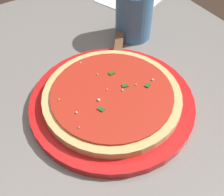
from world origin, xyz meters
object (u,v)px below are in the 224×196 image
(serving_plate, at_px, (112,102))
(cup_tall_drink, at_px, (134,14))
(pizza, at_px, (112,96))
(pizza_server, at_px, (118,47))

(serving_plate, relative_size, cup_tall_drink, 2.70)
(pizza, bearing_deg, pizza_server, -38.18)
(pizza, bearing_deg, serving_plate, 89.99)
(serving_plate, relative_size, pizza, 1.20)
(pizza, height_order, pizza_server, pizza)
(pizza_server, bearing_deg, pizza, 141.82)
(serving_plate, distance_m, pizza_server, 0.16)
(serving_plate, bearing_deg, pizza_server, -38.18)
(serving_plate, height_order, pizza, pizza)
(pizza, relative_size, cup_tall_drink, 2.25)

